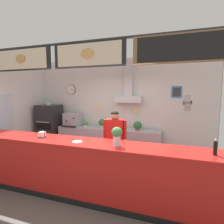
{
  "coord_description": "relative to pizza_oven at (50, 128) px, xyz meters",
  "views": [
    {
      "loc": [
        1.5,
        -3.1,
        2.0
      ],
      "look_at": [
        0.28,
        0.68,
        1.53
      ],
      "focal_mm": 27.61,
      "sensor_mm": 36.0,
      "label": 1
    }
  ],
  "objects": [
    {
      "name": "potted_sage",
      "position": [
        1.88,
        0.12,
        0.26
      ],
      "size": [
        0.24,
        0.24,
        0.28
      ],
      "color": "beige",
      "rests_on": "back_prep_counter"
    },
    {
      "name": "back_prep_counter",
      "position": [
        2.06,
        0.11,
        -0.35
      ],
      "size": [
        3.21,
        0.56,
        0.89
      ],
      "color": "#A3A5AD",
      "rests_on": "ground_plane"
    },
    {
      "name": "espresso_machine",
      "position": [
        0.84,
        0.09,
        0.31
      ],
      "size": [
        0.52,
        0.47,
        0.42
      ],
      "color": "#A3A5AD",
      "rests_on": "back_prep_counter"
    },
    {
      "name": "service_counter",
      "position": [
        2.3,
        -2.02,
        -0.24
      ],
      "size": [
        4.96,
        0.63,
        1.08
      ],
      "color": "red",
      "rests_on": "ground_plane"
    },
    {
      "name": "potted_rosemary",
      "position": [
        2.99,
        0.09,
        0.24
      ],
      "size": [
        0.25,
        0.25,
        0.26
      ],
      "color": "#9E563D",
      "rests_on": "back_prep_counter"
    },
    {
      "name": "pizza_oven",
      "position": [
        0.0,
        0.0,
        0.0
      ],
      "size": [
        0.71,
        0.66,
        1.66
      ],
      "color": "#232326",
      "rests_on": "ground_plane"
    },
    {
      "name": "potted_thyme",
      "position": [
        1.28,
        0.1,
        0.21
      ],
      "size": [
        0.17,
        0.17,
        0.2
      ],
      "color": "beige",
      "rests_on": "back_prep_counter"
    },
    {
      "name": "basil_vase",
      "position": [
        3.0,
        -2.09,
        0.48
      ],
      "size": [
        0.18,
        0.18,
        0.33
      ],
      "color": "silver",
      "rests_on": "service_counter"
    },
    {
      "name": "back_wall_assembly",
      "position": [
        2.31,
        0.37,
        0.83
      ],
      "size": [
        5.73,
        2.31,
        3.03
      ],
      "color": "#9E9E99",
      "rests_on": "ground_plane"
    },
    {
      "name": "pepper_grinder",
      "position": [
        4.48,
        -2.05,
        0.42
      ],
      "size": [
        0.05,
        0.05,
        0.24
      ],
      "color": "black",
      "rests_on": "service_counter"
    },
    {
      "name": "shop_worker",
      "position": [
        2.64,
        -1.03,
        0.06
      ],
      "size": [
        0.55,
        0.25,
        1.55
      ],
      "rotation": [
        0.0,
        0.0,
        3.23
      ],
      "color": "#232328",
      "rests_on": "ground_plane"
    },
    {
      "name": "napkin_holder",
      "position": [
        1.39,
        -2.01,
        0.35
      ],
      "size": [
        0.14,
        0.13,
        0.13
      ],
      "color": "#262628",
      "rests_on": "service_counter"
    },
    {
      "name": "ground_plane",
      "position": [
        2.3,
        -1.72,
        -0.78
      ],
      "size": [
        6.87,
        6.87,
        0.0
      ],
      "primitive_type": "plane",
      "color": "#514C47"
    },
    {
      "name": "potted_oregano",
      "position": [
        2.3,
        0.12,
        0.23
      ],
      "size": [
        0.19,
        0.19,
        0.22
      ],
      "color": "beige",
      "rests_on": "back_prep_counter"
    },
    {
      "name": "condiment_plate",
      "position": [
        2.24,
        -2.09,
        0.3
      ],
      "size": [
        0.18,
        0.18,
        0.01
      ],
      "color": "white",
      "rests_on": "service_counter"
    }
  ]
}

